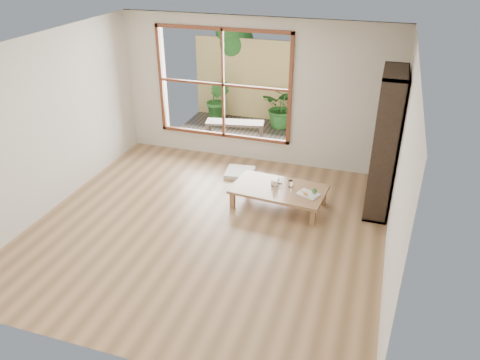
% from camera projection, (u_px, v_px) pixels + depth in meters
% --- Properties ---
extents(ground, '(5.00, 5.00, 0.00)m').
position_uv_depth(ground, '(208.00, 226.00, 6.86)').
color(ground, '#AC8256').
rests_on(ground, ground).
extents(low_table, '(1.49, 0.92, 0.31)m').
position_uv_depth(low_table, '(279.00, 190.00, 7.26)').
color(low_table, '#A1794E').
rests_on(low_table, ground).
extents(floor_cushion, '(0.54, 0.54, 0.07)m').
position_uv_depth(floor_cushion, '(240.00, 172.00, 8.33)').
color(floor_cushion, white).
rests_on(floor_cushion, ground).
extents(bookshelf, '(0.35, 0.97, 2.16)m').
position_uv_depth(bookshelf, '(385.00, 144.00, 6.84)').
color(bookshelf, '#32251B').
rests_on(bookshelf, ground).
extents(glass_tall, '(0.07, 0.07, 0.13)m').
position_uv_depth(glass_tall, '(276.00, 185.00, 7.20)').
color(glass_tall, silver).
rests_on(glass_tall, low_table).
extents(glass_mid, '(0.07, 0.07, 0.10)m').
position_uv_depth(glass_mid, '(290.00, 184.00, 7.26)').
color(glass_mid, silver).
rests_on(glass_mid, low_table).
extents(glass_short, '(0.07, 0.07, 0.09)m').
position_uv_depth(glass_short, '(280.00, 181.00, 7.36)').
color(glass_short, silver).
rests_on(glass_short, low_table).
extents(glass_small, '(0.07, 0.07, 0.09)m').
position_uv_depth(glass_small, '(273.00, 183.00, 7.29)').
color(glass_small, silver).
rests_on(glass_small, low_table).
extents(food_tray, '(0.37, 0.32, 0.10)m').
position_uv_depth(food_tray, '(309.00, 193.00, 7.05)').
color(food_tray, white).
rests_on(food_tray, low_table).
extents(deck, '(2.80, 2.00, 0.05)m').
position_uv_depth(deck, '(242.00, 134.00, 10.02)').
color(deck, '#3C322B').
rests_on(deck, ground).
extents(garden_bench, '(1.22, 0.56, 0.37)m').
position_uv_depth(garden_bench, '(235.00, 124.00, 9.58)').
color(garden_bench, '#32251B').
rests_on(garden_bench, deck).
extents(bamboo_fence, '(2.80, 0.06, 1.80)m').
position_uv_depth(bamboo_fence, '(256.00, 80.00, 10.44)').
color(bamboo_fence, tan).
rests_on(bamboo_fence, ground).
extents(shrub_right, '(0.95, 0.87, 0.91)m').
position_uv_depth(shrub_right, '(282.00, 107.00, 10.09)').
color(shrub_right, '#285D22').
rests_on(shrub_right, deck).
extents(shrub_left, '(0.53, 0.43, 0.96)m').
position_uv_depth(shrub_left, '(218.00, 100.00, 10.46)').
color(shrub_left, '#285D22').
rests_on(shrub_left, deck).
extents(garden_tree, '(1.04, 0.85, 2.22)m').
position_uv_depth(garden_tree, '(231.00, 43.00, 10.53)').
color(garden_tree, '#4C3D2D').
rests_on(garden_tree, ground).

